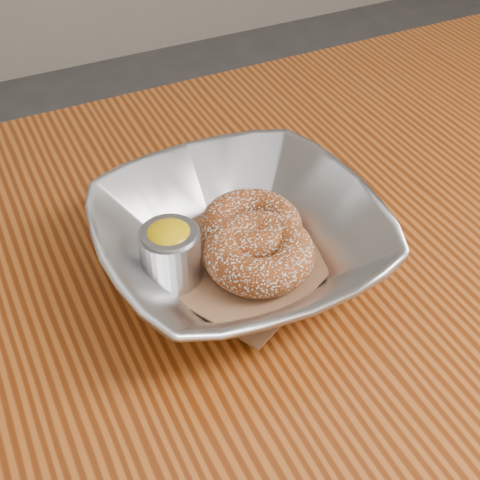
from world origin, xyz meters
name	(u,v)px	position (x,y,z in m)	size (l,w,h in m)	color
table	(331,366)	(0.00, 0.00, 0.65)	(1.20, 0.80, 0.75)	brown
serving_bowl	(240,240)	(-0.06, 0.07, 0.78)	(0.24, 0.24, 0.06)	#B2B4B9
parchment	(240,258)	(-0.06, 0.07, 0.76)	(0.14, 0.14, 0.00)	brown
donut_back	(251,227)	(-0.04, 0.08, 0.78)	(0.09, 0.09, 0.03)	brown
donut_front	(259,253)	(-0.05, 0.05, 0.78)	(0.09, 0.09, 0.03)	brown
ramekin	(170,252)	(-0.12, 0.07, 0.79)	(0.05, 0.05, 0.06)	#B2B4B9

